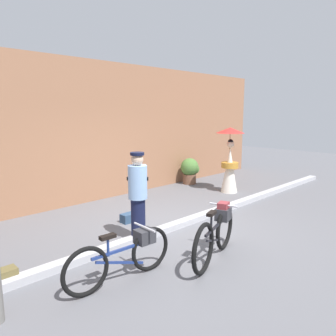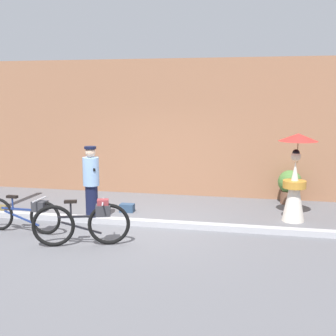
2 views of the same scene
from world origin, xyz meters
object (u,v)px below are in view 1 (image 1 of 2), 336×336
object	(u,v)px
potted_plant_by_door	(190,170)
backpack_spare	(129,218)
person_with_parasol	(230,160)
backpack_on_pavement	(4,277)
bicycle_far_side	(216,232)
person_officer	(138,195)
bicycle_near_officer	(125,255)

from	to	relation	value
potted_plant_by_door	backpack_spare	distance (m)	4.09
person_with_parasol	backpack_spare	size ratio (longest dim) A/B	5.82
person_with_parasol	backpack_on_pavement	xyz separation A→B (m)	(-6.49, -0.85, -0.85)
bicycle_far_side	backpack_on_pavement	bearing A→B (deg)	150.29
backpack_on_pavement	bicycle_far_side	bearing A→B (deg)	-29.71
person_officer	backpack_on_pavement	distance (m)	2.39
bicycle_far_side	person_officer	xyz separation A→B (m)	(-0.43, 1.42, 0.43)
bicycle_far_side	backpack_on_pavement	xyz separation A→B (m)	(-2.70, 1.54, -0.33)
person_officer	person_with_parasol	world-z (taller)	person_with_parasol
bicycle_near_officer	person_with_parasol	world-z (taller)	person_with_parasol
bicycle_far_side	backpack_spare	distance (m)	2.38
potted_plant_by_door	backpack_on_pavement	size ratio (longest dim) A/B	2.52
bicycle_near_officer	backpack_on_pavement	size ratio (longest dim) A/B	5.09
person_officer	backpack_spare	world-z (taller)	person_officer
bicycle_far_side	potted_plant_by_door	bearing A→B (deg)	45.92
person_officer	potted_plant_by_door	distance (m)	4.95
backpack_spare	bicycle_far_side	bearing A→B (deg)	-91.51
bicycle_near_officer	backpack_on_pavement	xyz separation A→B (m)	(-1.24, 1.07, -0.27)
bicycle_near_officer	bicycle_far_side	distance (m)	1.53
bicycle_near_officer	bicycle_far_side	world-z (taller)	bicycle_far_side
potted_plant_by_door	bicycle_near_officer	bearing A→B (deg)	-146.62
bicycle_far_side	backpack_spare	bearing A→B (deg)	88.49
person_with_parasol	backpack_on_pavement	distance (m)	6.60
person_with_parasol	backpack_spare	bearing A→B (deg)	-179.37
person_officer	person_with_parasol	distance (m)	4.33
person_with_parasol	backpack_spare	xyz separation A→B (m)	(-3.73, -0.04, -0.86)
potted_plant_by_door	bicycle_far_side	bearing A→B (deg)	-134.08
backpack_spare	backpack_on_pavement	bearing A→B (deg)	-163.57
bicycle_far_side	person_with_parasol	size ratio (longest dim) A/B	0.89
bicycle_near_officer	backpack_on_pavement	distance (m)	1.66
bicycle_far_side	person_officer	size ratio (longest dim) A/B	1.03
potted_plant_by_door	backpack_on_pavement	world-z (taller)	potted_plant_by_door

